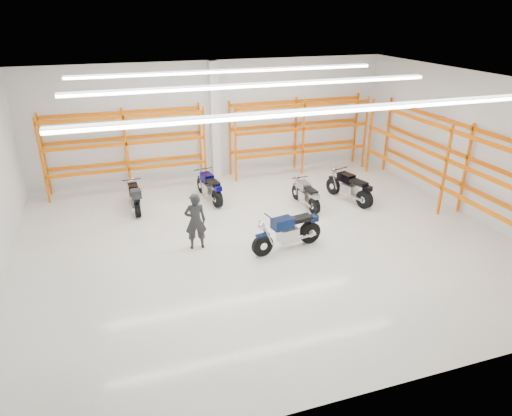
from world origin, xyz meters
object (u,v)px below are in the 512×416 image
object	(u,v)px
motorcycle_back_d	(351,188)
standing_man	(195,221)
motorcycle_back_b	(210,188)
motorcycle_back_c	(306,195)
motorcycle_main	(290,232)
motorcycle_back_a	(135,198)
structural_column	(215,122)

from	to	relation	value
motorcycle_back_d	standing_man	world-z (taller)	standing_man
motorcycle_back_b	motorcycle_back_c	distance (m)	3.38
motorcycle_back_c	motorcycle_back_d	world-z (taller)	motorcycle_back_d
motorcycle_main	motorcycle_back_a	bearing A→B (deg)	134.43
motorcycle_back_b	standing_man	world-z (taller)	standing_man
motorcycle_back_a	motorcycle_back_b	size ratio (longest dim) A/B	0.95
standing_man	structural_column	xyz separation A→B (m)	(1.95, 5.58, 1.42)
motorcycle_back_b	motorcycle_main	bearing A→B (deg)	-71.76
motorcycle_back_c	structural_column	world-z (taller)	structural_column
motorcycle_back_b	motorcycle_back_c	world-z (taller)	motorcycle_back_b
motorcycle_back_d	standing_man	size ratio (longest dim) A/B	1.29
motorcycle_back_c	motorcycle_back_d	distance (m)	1.66
structural_column	motorcycle_main	bearing A→B (deg)	-85.12
motorcycle_back_a	motorcycle_back_d	xyz separation A→B (m)	(7.21, -1.54, 0.02)
motorcycle_back_d	motorcycle_back_c	bearing A→B (deg)	178.28
motorcycle_main	motorcycle_back_a	world-z (taller)	motorcycle_main
motorcycle_back_c	standing_man	xyz separation A→B (m)	(-4.13, -1.66, 0.40)
motorcycle_main	motorcycle_back_b	size ratio (longest dim) A/B	1.06
standing_man	motorcycle_main	bearing A→B (deg)	164.99
motorcycle_back_a	motorcycle_back_b	distance (m)	2.58
motorcycle_back_b	standing_man	size ratio (longest dim) A/B	1.25
motorcycle_back_a	motorcycle_back_b	xyz separation A→B (m)	(2.57, 0.11, -0.01)
motorcycle_back_c	standing_man	distance (m)	4.46
motorcycle_main	structural_column	bearing A→B (deg)	94.88
motorcycle_main	standing_man	world-z (taller)	standing_man
motorcycle_back_c	motorcycle_back_d	xyz separation A→B (m)	(1.66, -0.05, 0.07)
motorcycle_back_d	structural_column	xyz separation A→B (m)	(-3.83, 3.97, 1.75)
motorcycle_back_b	standing_man	xyz separation A→B (m)	(-1.15, -3.26, 0.35)
motorcycle_back_a	structural_column	world-z (taller)	structural_column
motorcycle_back_d	motorcycle_back_b	bearing A→B (deg)	160.41
standing_man	structural_column	bearing A→B (deg)	-105.42
motorcycle_back_a	standing_man	distance (m)	3.48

